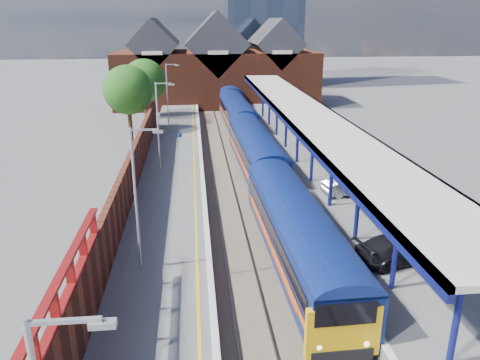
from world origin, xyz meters
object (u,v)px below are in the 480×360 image
object	(u,v)px
parked_car_red	(395,207)
parked_car_dark	(400,248)
lamp_post_d	(168,91)
parked_car_blue	(360,185)
train	(245,127)
platform_sign	(179,143)
parked_car_silver	(351,185)
lamp_post_b	(138,191)
lamp_post_c	(159,121)

from	to	relation	value
parked_car_red	parked_car_dark	world-z (taller)	parked_car_dark
lamp_post_d	parked_car_blue	world-z (taller)	lamp_post_d
train	parked_car_dark	xyz separation A→B (m)	(4.91, -26.53, -0.42)
train	platform_sign	world-z (taller)	platform_sign
lamp_post_d	parked_car_silver	size ratio (longest dim) A/B	1.72
platform_sign	parked_car_silver	size ratio (longest dim) A/B	0.61
lamp_post_b	parked_car_silver	xyz separation A→B (m)	(13.41, 8.91, -3.32)
lamp_post_d	parked_car_dark	xyz separation A→B (m)	(12.77, -32.60, -3.29)
platform_sign	parked_car_blue	size ratio (longest dim) A/B	0.57
lamp_post_d	parked_car_silver	bearing A→B (deg)	-59.86
platform_sign	parked_car_dark	world-z (taller)	platform_sign
parked_car_dark	parked_car_blue	size ratio (longest dim) A/B	1.09
lamp_post_c	parked_car_silver	world-z (taller)	lamp_post_c
lamp_post_b	parked_car_dark	distance (m)	13.20
lamp_post_b	parked_car_red	bearing A→B (deg)	18.17
train	parked_car_silver	world-z (taller)	train
lamp_post_b	parked_car_blue	world-z (taller)	lamp_post_b
train	parked_car_red	distance (m)	22.20
lamp_post_d	platform_sign	bearing A→B (deg)	-84.44
parked_car_dark	parked_car_blue	world-z (taller)	parked_car_dark
parked_car_red	parked_car_blue	size ratio (longest dim) A/B	0.84
lamp_post_c	platform_sign	world-z (taller)	lamp_post_c
lamp_post_d	lamp_post_b	bearing A→B (deg)	-90.00
platform_sign	parked_car_silver	xyz separation A→B (m)	(12.05, -9.09, -1.02)
parked_car_blue	train	bearing A→B (deg)	42.16
lamp_post_d	parked_car_silver	world-z (taller)	lamp_post_d
platform_sign	parked_car_red	bearing A→B (deg)	-44.19
parked_car_blue	parked_car_dark	bearing A→B (deg)	-165.88
lamp_post_c	parked_car_blue	bearing A→B (deg)	-26.16
parked_car_dark	parked_car_silver	bearing A→B (deg)	-19.05
parked_car_red	lamp_post_d	bearing A→B (deg)	7.81
lamp_post_c	parked_car_red	bearing A→B (deg)	-36.81
platform_sign	train	bearing A→B (deg)	50.71
parked_car_silver	parked_car_blue	distance (m)	0.70
lamp_post_c	lamp_post_d	bearing A→B (deg)	90.00
lamp_post_c	parked_car_blue	xyz separation A→B (m)	(14.08, -6.92, -3.38)
lamp_post_b	parked_car_silver	distance (m)	16.44
lamp_post_b	lamp_post_d	world-z (taller)	same
parked_car_blue	lamp_post_c	bearing A→B (deg)	85.72
lamp_post_b	parked_car_red	size ratio (longest dim) A/B	1.90
lamp_post_b	train	bearing A→B (deg)	73.15
platform_sign	parked_car_dark	xyz separation A→B (m)	(11.40, -18.60, -0.99)
lamp_post_b	parked_car_blue	bearing A→B (deg)	32.82
parked_car_red	parked_car_silver	xyz separation A→B (m)	(-1.45, 4.03, 0.04)
lamp_post_b	lamp_post_d	size ratio (longest dim) A/B	1.00
platform_sign	parked_car_dark	distance (m)	21.84
parked_car_dark	platform_sign	bearing A→B (deg)	16.33
platform_sign	parked_car_red	distance (m)	18.86
parked_car_silver	lamp_post_d	bearing A→B (deg)	19.40
lamp_post_b	lamp_post_c	distance (m)	16.00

